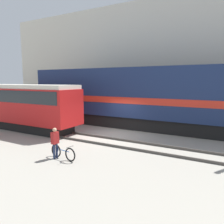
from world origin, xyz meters
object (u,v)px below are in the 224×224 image
object	(u,v)px
freight_locomotive	(151,97)
person	(55,140)
streetcar	(19,104)
bicycle	(63,153)

from	to	relation	value
freight_locomotive	person	bearing A→B (deg)	-101.52
freight_locomotive	streetcar	size ratio (longest dim) A/B	1.96
freight_locomotive	streetcar	world-z (taller)	freight_locomotive
freight_locomotive	person	xyz separation A→B (m)	(-1.82, -8.92, -1.62)
person	bicycle	bearing A→B (deg)	14.50
streetcar	person	xyz separation A→B (m)	(7.57, -3.84, -1.10)
freight_locomotive	streetcar	xyz separation A→B (m)	(-9.39, -5.09, -0.52)
freight_locomotive	bicycle	world-z (taller)	freight_locomotive
streetcar	bicycle	size ratio (longest dim) A/B	6.53
streetcar	bicycle	bearing A→B (deg)	-25.08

